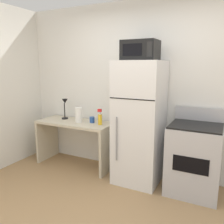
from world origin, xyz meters
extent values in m
cube|color=white|center=(0.00, 1.70, 1.30)|extent=(5.00, 0.10, 2.60)
cube|color=beige|center=(-1.16, 1.36, 0.73)|extent=(1.28, 0.54, 0.04)
cube|color=beige|center=(-1.78, 1.36, 0.35)|extent=(0.04, 0.54, 0.71)
cube|color=beige|center=(-0.54, 1.36, 0.35)|extent=(0.04, 0.54, 0.71)
cylinder|color=black|center=(-1.44, 1.45, 0.76)|extent=(0.11, 0.11, 0.02)
cylinder|color=black|center=(-1.44, 1.45, 0.90)|extent=(0.02, 0.02, 0.26)
cone|color=black|center=(-1.41, 1.43, 1.07)|extent=(0.10, 0.10, 0.08)
cylinder|color=yellow|center=(-0.69, 1.38, 0.83)|extent=(0.06, 0.06, 0.16)
cylinder|color=white|center=(-0.69, 1.38, 0.93)|extent=(0.02, 0.02, 0.04)
cube|color=red|center=(-0.69, 1.37, 0.98)|extent=(0.06, 0.03, 0.04)
cylinder|color=white|center=(-1.08, 1.36, 0.87)|extent=(0.11, 0.11, 0.24)
cylinder|color=#264C99|center=(-0.87, 1.42, 0.80)|extent=(0.08, 0.08, 0.09)
cube|color=white|center=(-0.03, 1.32, 0.86)|extent=(0.62, 0.62, 1.73)
cube|color=black|center=(-0.03, 1.01, 1.24)|extent=(0.61, 0.00, 0.01)
cylinder|color=gray|center=(-0.23, 0.99, 0.69)|extent=(0.02, 0.02, 0.60)
cube|color=black|center=(-0.03, 1.30, 1.86)|extent=(0.46, 0.34, 0.26)
cube|color=black|center=(-0.08, 1.13, 1.86)|extent=(0.26, 0.01, 0.15)
cube|color=black|center=(0.15, 1.13, 1.86)|extent=(0.07, 0.01, 0.18)
cube|color=#B7B7BC|center=(0.74, 1.33, 0.45)|extent=(0.65, 0.60, 0.90)
cube|color=black|center=(0.74, 1.33, 0.91)|extent=(0.63, 0.58, 0.02)
cube|color=#B7B7BC|center=(0.74, 1.61, 1.01)|extent=(0.65, 0.04, 0.18)
cube|color=black|center=(0.74, 1.03, 0.50)|extent=(0.42, 0.01, 0.20)
camera|label=1|loc=(1.07, -1.72, 1.67)|focal=37.61mm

